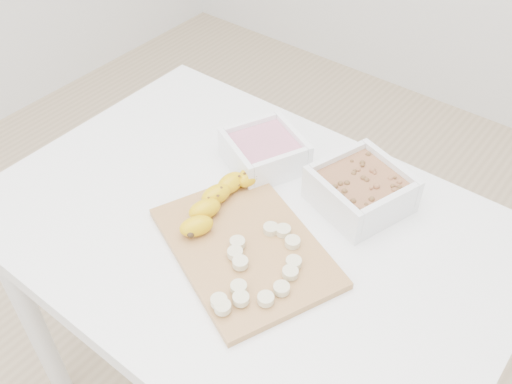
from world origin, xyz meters
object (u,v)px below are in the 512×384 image
Objects in this scene: cutting_board at (245,247)px; banana at (219,200)px; bowl_granola at (361,189)px; bowl_yogurt at (265,151)px; table at (247,256)px.

banana is at bearing 155.54° from cutting_board.
bowl_granola is 0.61× the size of cutting_board.
bowl_yogurt is 0.17m from banana.
cutting_board is (0.04, -0.05, 0.10)m from table.
cutting_board is at bearing -60.74° from bowl_yogurt.
bowl_granola reaches higher than banana.
bowl_yogurt is 0.89× the size of banana.
banana is (0.02, -0.17, -0.00)m from bowl_yogurt.
bowl_granola reaches higher than table.
bowl_yogurt is (-0.08, 0.16, 0.13)m from table.
bowl_granola reaches higher than cutting_board.
table is 0.14m from banana.
banana is (-0.20, -0.19, -0.01)m from bowl_granola.
table is at bearing 16.17° from banana.
table is 0.12m from cutting_board.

